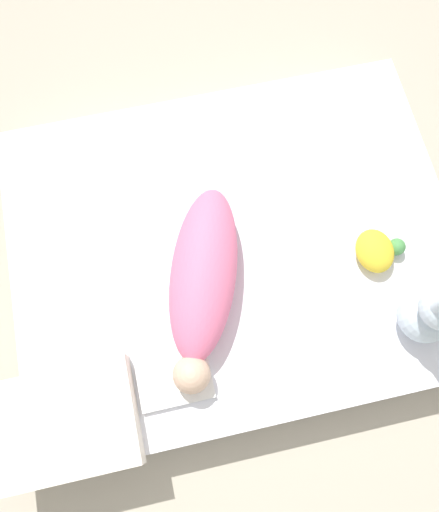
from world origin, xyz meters
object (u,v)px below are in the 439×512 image
bunny_plush (432,313)px  turtle_plush (377,250)px  swaddled_baby (203,279)px  pillow (64,424)px

bunny_plush → turtle_plush: (-0.06, 0.22, -0.08)m
swaddled_baby → pillow: (-0.45, -0.31, -0.04)m
swaddled_baby → turtle_plush: 0.53m
bunny_plush → turtle_plush: 0.24m
swaddled_baby → pillow: bearing=-37.2°
swaddled_baby → pillow: 0.55m
bunny_plush → swaddled_baby: bearing=157.9°
pillow → bunny_plush: bearing=3.7°
pillow → turtle_plush: pillow is taller
pillow → swaddled_baby: bearing=34.2°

